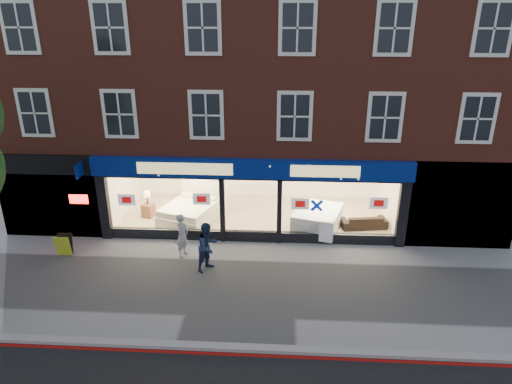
# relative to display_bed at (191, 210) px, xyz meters

# --- Properties ---
(ground) EXTENTS (120.00, 120.00, 0.00)m
(ground) POSITION_rel_display_bed_xyz_m (2.58, -4.71, -0.47)
(ground) COLOR gray
(ground) RESTS_ON ground
(kerb_line) EXTENTS (60.00, 0.10, 0.01)m
(kerb_line) POSITION_rel_display_bed_xyz_m (2.58, -7.81, -0.46)
(kerb_line) COLOR #8C0A07
(kerb_line) RESTS_ON ground
(kerb_stone) EXTENTS (60.00, 0.25, 0.12)m
(kerb_stone) POSITION_rel_display_bed_xyz_m (2.58, -7.61, -0.41)
(kerb_stone) COLOR gray
(kerb_stone) RESTS_ON ground
(showroom_floor) EXTENTS (11.00, 4.50, 0.10)m
(showroom_floor) POSITION_rel_display_bed_xyz_m (2.58, 0.54, -0.42)
(showroom_floor) COLOR tan
(showroom_floor) RESTS_ON ground
(building) EXTENTS (19.00, 8.26, 10.30)m
(building) POSITION_rel_display_bed_xyz_m (2.56, 2.22, 6.20)
(building) COLOR brown
(building) RESTS_ON ground
(display_bed) EXTENTS (2.59, 2.84, 1.33)m
(display_bed) POSITION_rel_display_bed_xyz_m (0.00, 0.00, 0.00)
(display_bed) COLOR white
(display_bed) RESTS_ON showroom_floor
(bedside_table) EXTENTS (0.55, 0.55, 0.55)m
(bedside_table) POSITION_rel_display_bed_xyz_m (-1.82, 0.09, -0.09)
(bedside_table) COLOR brown
(bedside_table) RESTS_ON showroom_floor
(mattress_stack) EXTENTS (2.16, 2.45, 0.81)m
(mattress_stack) POSITION_rel_display_bed_xyz_m (5.12, -0.64, 0.04)
(mattress_stack) COLOR white
(mattress_stack) RESTS_ON showroom_floor
(sofa) EXTENTS (1.87, 0.96, 0.52)m
(sofa) POSITION_rel_display_bed_xyz_m (6.97, -0.41, -0.11)
(sofa) COLOR black
(sofa) RESTS_ON showroom_floor
(a_board) EXTENTS (0.55, 0.38, 0.80)m
(a_board) POSITION_rel_display_bed_xyz_m (-3.95, -3.12, -0.07)
(a_board) COLOR #B8C623
(a_board) RESTS_ON ground
(pedestrian_grey) EXTENTS (0.53, 0.66, 1.60)m
(pedestrian_grey) POSITION_rel_display_bed_xyz_m (0.26, -2.87, 0.33)
(pedestrian_grey) COLOR #9B9DA2
(pedestrian_grey) RESTS_ON ground
(pedestrian_blue) EXTENTS (1.00, 1.04, 1.69)m
(pedestrian_blue) POSITION_rel_display_bed_xyz_m (1.29, -3.74, 0.38)
(pedestrian_blue) COLOR #182745
(pedestrian_blue) RESTS_ON ground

